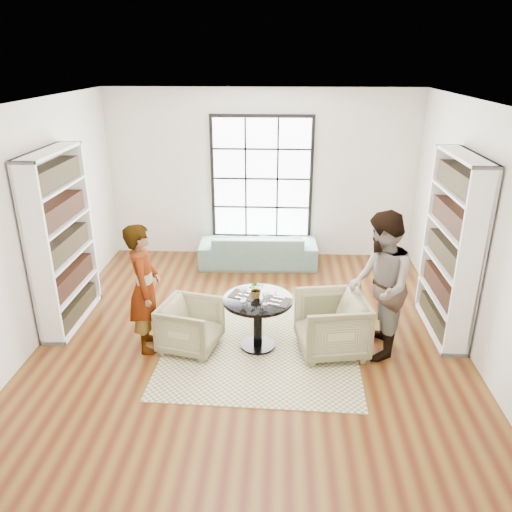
# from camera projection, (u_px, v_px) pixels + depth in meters

# --- Properties ---
(ground) EXTENTS (6.00, 6.00, 0.00)m
(ground) POSITION_uv_depth(u_px,v_px,m) (252.00, 335.00, 6.70)
(ground) COLOR brown
(room_shell) EXTENTS (6.00, 6.01, 6.00)m
(room_shell) POSITION_uv_depth(u_px,v_px,m) (254.00, 234.00, 6.73)
(room_shell) COLOR silver
(room_shell) RESTS_ON ground
(rug) EXTENTS (2.52, 2.52, 0.01)m
(rug) POSITION_uv_depth(u_px,v_px,m) (261.00, 346.00, 6.45)
(rug) COLOR beige
(rug) RESTS_ON ground
(pedestal_table) EXTENTS (0.87, 0.87, 0.70)m
(pedestal_table) POSITION_uv_depth(u_px,v_px,m) (258.00, 312.00, 6.25)
(pedestal_table) COLOR black
(pedestal_table) RESTS_ON ground
(sofa) EXTENTS (2.09, 0.87, 0.60)m
(sofa) POSITION_uv_depth(u_px,v_px,m) (258.00, 249.00, 8.86)
(sofa) COLOR slate
(sofa) RESTS_ON ground
(armchair_left) EXTENTS (0.85, 0.83, 0.64)m
(armchair_left) POSITION_uv_depth(u_px,v_px,m) (191.00, 326.00, 6.31)
(armchair_left) COLOR tan
(armchair_left) RESTS_ON ground
(armchair_right) EXTENTS (0.95, 0.93, 0.75)m
(armchair_right) POSITION_uv_depth(u_px,v_px,m) (331.00, 325.00, 6.22)
(armchair_right) COLOR tan
(armchair_right) RESTS_ON ground
(person_left) EXTENTS (0.50, 0.67, 1.66)m
(person_left) POSITION_uv_depth(u_px,v_px,m) (144.00, 288.00, 6.14)
(person_left) COLOR gray
(person_left) RESTS_ON ground
(person_right) EXTENTS (0.74, 0.93, 1.84)m
(person_right) POSITION_uv_depth(u_px,v_px,m) (380.00, 286.00, 5.99)
(person_right) COLOR gray
(person_right) RESTS_ON ground
(placemat_left) EXTENTS (0.41, 0.36, 0.01)m
(placemat_left) POSITION_uv_depth(u_px,v_px,m) (244.00, 295.00, 6.27)
(placemat_left) COLOR #292523
(placemat_left) RESTS_ON pedestal_table
(placemat_right) EXTENTS (0.41, 0.36, 0.01)m
(placemat_right) POSITION_uv_depth(u_px,v_px,m) (276.00, 301.00, 6.11)
(placemat_right) COLOR #292523
(placemat_right) RESTS_ON pedestal_table
(cutlery_left) EXTENTS (0.20, 0.25, 0.01)m
(cutlery_left) POSITION_uv_depth(u_px,v_px,m) (244.00, 294.00, 6.26)
(cutlery_left) COLOR silver
(cutlery_left) RESTS_ON placemat_left
(cutlery_right) EXTENTS (0.20, 0.25, 0.01)m
(cutlery_right) POSITION_uv_depth(u_px,v_px,m) (276.00, 300.00, 6.11)
(cutlery_right) COLOR silver
(cutlery_right) RESTS_ON placemat_right
(wine_glass_left) EXTENTS (0.09, 0.09, 0.21)m
(wine_glass_left) POSITION_uv_depth(u_px,v_px,m) (243.00, 290.00, 6.06)
(wine_glass_left) COLOR silver
(wine_glass_left) RESTS_ON pedestal_table
(wine_glass_right) EXTENTS (0.08, 0.08, 0.17)m
(wine_glass_right) POSITION_uv_depth(u_px,v_px,m) (265.00, 295.00, 5.99)
(wine_glass_right) COLOR silver
(wine_glass_right) RESTS_ON pedestal_table
(flower_centerpiece) EXTENTS (0.23, 0.21, 0.22)m
(flower_centerpiece) POSITION_uv_depth(u_px,v_px,m) (256.00, 289.00, 6.17)
(flower_centerpiece) COLOR gray
(flower_centerpiece) RESTS_ON pedestal_table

